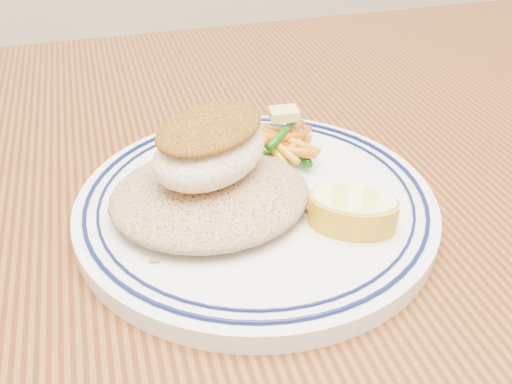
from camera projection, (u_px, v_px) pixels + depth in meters
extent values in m
cube|color=#49250E|center=(304.00, 249.00, 0.42)|extent=(1.50, 0.90, 0.04)
cylinder|color=white|center=(256.00, 206.00, 0.42)|extent=(0.26, 0.26, 0.01)
torus|color=#0A113F|center=(256.00, 197.00, 0.42)|extent=(0.25, 0.25, 0.00)
torus|color=#0A113F|center=(256.00, 197.00, 0.42)|extent=(0.23, 0.23, 0.00)
ellipsoid|color=#99734C|center=(210.00, 191.00, 0.40)|extent=(0.14, 0.13, 0.03)
ellipsoid|color=white|center=(210.00, 152.00, 0.39)|extent=(0.11, 0.11, 0.04)
ellipsoid|color=brown|center=(210.00, 128.00, 0.38)|extent=(0.11, 0.10, 0.02)
cylinder|color=#DC620B|center=(279.00, 150.00, 0.47)|extent=(0.04, 0.05, 0.01)
cylinder|color=#DC620B|center=(264.00, 159.00, 0.45)|extent=(0.01, 0.05, 0.01)
cylinder|color=#0C510A|center=(262.00, 148.00, 0.46)|extent=(0.06, 0.03, 0.01)
cylinder|color=#0C510A|center=(288.00, 144.00, 0.47)|extent=(0.04, 0.05, 0.01)
cylinder|color=#0C510A|center=(275.00, 146.00, 0.46)|extent=(0.05, 0.02, 0.01)
cylinder|color=#0C510A|center=(292.00, 144.00, 0.46)|extent=(0.01, 0.06, 0.01)
cylinder|color=#DC620B|center=(289.00, 135.00, 0.47)|extent=(0.04, 0.05, 0.01)
cylinder|color=#0C510A|center=(300.00, 145.00, 0.46)|extent=(0.01, 0.06, 0.01)
cylinder|color=#DC620B|center=(277.00, 131.00, 0.47)|extent=(0.05, 0.05, 0.01)
cylinder|color=#DC620B|center=(278.00, 147.00, 0.45)|extent=(0.05, 0.02, 0.01)
cylinder|color=#DC620B|center=(281.00, 150.00, 0.44)|extent=(0.05, 0.04, 0.01)
cylinder|color=#DC620B|center=(295.00, 144.00, 0.45)|extent=(0.04, 0.04, 0.01)
cylinder|color=#BE9314|center=(289.00, 140.00, 0.45)|extent=(0.04, 0.05, 0.01)
cylinder|color=#BE9314|center=(272.00, 148.00, 0.44)|extent=(0.01, 0.05, 0.01)
cylinder|color=#0C510A|center=(248.00, 143.00, 0.45)|extent=(0.02, 0.05, 0.01)
cylinder|color=#0C510A|center=(243.00, 130.00, 0.46)|extent=(0.01, 0.06, 0.01)
cylinder|color=#DC620B|center=(275.00, 139.00, 0.45)|extent=(0.06, 0.02, 0.01)
cylinder|color=#BE9314|center=(278.00, 146.00, 0.44)|extent=(0.02, 0.05, 0.01)
cylinder|color=#DC620B|center=(244.00, 134.00, 0.45)|extent=(0.05, 0.04, 0.01)
cylinder|color=#0C510A|center=(248.00, 126.00, 0.46)|extent=(0.03, 0.05, 0.01)
cylinder|color=#0C510A|center=(283.00, 133.00, 0.45)|extent=(0.04, 0.05, 0.01)
cube|color=#E3CD6F|center=(284.00, 114.00, 0.46)|extent=(0.02, 0.02, 0.01)
torus|color=white|center=(354.00, 199.00, 0.38)|extent=(0.08, 0.08, 0.00)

